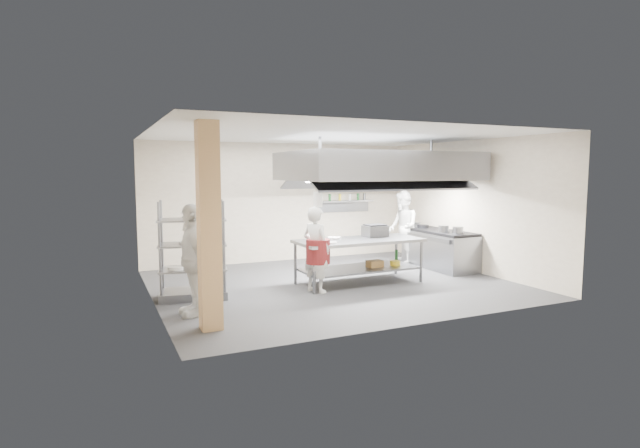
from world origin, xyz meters
name	(u,v)px	position (x,y,z in m)	size (l,w,h in m)	color
floor	(333,284)	(0.00, 0.00, 0.00)	(7.00, 7.00, 0.00)	#303032
ceiling	(333,135)	(0.00, 0.00, 3.00)	(7.00, 7.00, 0.00)	silver
wall_back	(281,202)	(0.00, 3.00, 1.50)	(7.00, 7.00, 0.00)	#B9A993
wall_left	(151,217)	(-3.50, 0.00, 1.50)	(6.00, 6.00, 0.00)	#B9A993
wall_right	(469,206)	(3.50, 0.00, 1.50)	(6.00, 6.00, 0.00)	#B9A993
column	(209,227)	(-2.90, -1.90, 1.50)	(0.30, 0.30, 3.00)	tan
exhaust_hood	(378,166)	(1.30, 0.40, 2.40)	(4.00, 2.50, 0.60)	gray
hood_strip_a	(342,181)	(0.40, 0.40, 2.08)	(1.60, 0.12, 0.04)	white
hood_strip_b	(412,181)	(2.20, 0.40, 2.08)	(1.60, 0.12, 0.04)	white
wall_shelf	(347,201)	(1.80, 2.84, 1.50)	(1.50, 0.28, 0.04)	gray
island	(359,261)	(0.53, -0.15, 0.46)	(2.60, 1.08, 0.91)	slate
island_worktop	(359,241)	(0.53, -0.15, 0.88)	(2.60, 1.08, 0.06)	gray
island_undershelf	(359,269)	(0.53, -0.15, 0.30)	(2.39, 0.98, 0.04)	slate
pass_rack	(193,250)	(-2.80, 0.01, 0.89)	(1.18, 0.69, 1.77)	slate
cooking_range	(439,250)	(3.08, 0.50, 0.42)	(0.80, 2.00, 0.84)	slate
range_top	(440,232)	(3.08, 0.50, 0.87)	(0.78, 1.96, 0.06)	black
chef_head	(316,249)	(-0.59, -0.49, 0.82)	(0.60, 0.39, 1.64)	white
chef_line	(403,227)	(2.60, 1.36, 0.90)	(0.88, 0.68, 1.80)	white
chef_plating	(192,260)	(-3.00, -1.06, 0.89)	(1.05, 0.44, 1.79)	silver
griddle	(375,231)	(1.06, 0.11, 1.03)	(0.47, 0.37, 0.23)	slate
wicker_basket	(375,264)	(0.86, -0.23, 0.39)	(0.32, 0.22, 0.14)	olive
stockpot	(444,229)	(2.88, 0.12, 0.98)	(0.23, 0.23, 0.16)	gray
plate_stack	(193,267)	(-2.80, 0.01, 0.57)	(0.28, 0.28, 0.05)	white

